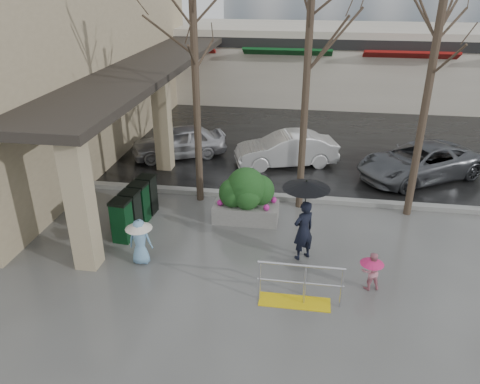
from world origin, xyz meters
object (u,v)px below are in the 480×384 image
(child_blue, at_px, (140,238))
(car_b, at_px, (286,149))
(tree_west, at_px, (194,37))
(car_c, at_px, (419,162))
(news_boxes, at_px, (135,207))
(car_a, at_px, (179,142))
(tree_mideast, at_px, (435,50))
(woman, at_px, (305,213))
(child_pink, at_px, (371,268))
(handrail, at_px, (298,289))
(planter, at_px, (247,196))
(tree_midwest, at_px, (309,33))

(child_blue, xyz_separation_m, car_b, (3.18, 7.22, -0.09))
(tree_west, bearing_deg, car_c, 21.57)
(news_boxes, relative_size, car_a, 0.60)
(car_b, height_order, car_c, same)
(tree_mideast, bearing_deg, woman, -136.52)
(car_c, bearing_deg, child_pink, -50.34)
(tree_mideast, relative_size, child_blue, 5.34)
(car_a, bearing_deg, handrail, 5.97)
(planter, bearing_deg, woman, -46.70)
(child_pink, bearing_deg, car_c, -123.45)
(handrail, height_order, tree_midwest, tree_midwest)
(handrail, height_order, tree_west, tree_west)
(tree_mideast, xyz_separation_m, car_a, (-8.22, 3.66, -4.23))
(child_pink, bearing_deg, woman, -48.22)
(handrail, relative_size, tree_midwest, 0.27)
(child_pink, distance_m, car_b, 7.83)
(tree_west, xyz_separation_m, tree_mideast, (6.50, 0.00, -0.22))
(tree_midwest, height_order, tree_mideast, tree_midwest)
(tree_midwest, distance_m, car_c, 6.80)
(child_blue, distance_m, car_a, 7.52)
(tree_west, xyz_separation_m, woman, (3.39, -2.95, -3.77))
(woman, bearing_deg, car_b, -121.05)
(planter, xyz_separation_m, car_c, (5.62, 4.01, -0.16))
(tree_midwest, bearing_deg, woman, -86.24)
(news_boxes, distance_m, car_b, 6.72)
(child_blue, xyz_separation_m, car_c, (7.93, 6.67, -0.09))
(tree_midwest, xyz_separation_m, woman, (0.19, -2.95, -3.92))
(child_blue, relative_size, car_c, 0.27)
(woman, xyz_separation_m, child_pink, (1.61, -1.05, -0.77))
(child_pink, xyz_separation_m, planter, (-3.32, 2.87, 0.24))
(tree_west, bearing_deg, handrail, -55.01)
(woman, height_order, child_pink, woman)
(child_pink, bearing_deg, news_boxes, -32.44)
(news_boxes, bearing_deg, planter, 20.26)
(tree_midwest, bearing_deg, car_c, 35.15)
(handrail, distance_m, tree_west, 7.52)
(child_pink, relative_size, car_c, 0.21)
(child_pink, height_order, child_blue, child_blue)
(woman, xyz_separation_m, car_b, (-0.85, 6.38, -0.69))
(tree_west, height_order, child_blue, tree_west)
(woman, xyz_separation_m, car_a, (-5.11, 6.60, -0.69))
(tree_west, bearing_deg, tree_mideast, 0.00)
(woman, bearing_deg, tree_west, -79.58)
(handrail, height_order, car_b, car_b)
(child_blue, bearing_deg, tree_mideast, -155.29)
(handrail, height_order, child_blue, child_blue)
(child_pink, relative_size, planter, 0.50)
(tree_mideast, bearing_deg, news_boxes, -166.00)
(woman, distance_m, car_b, 6.47)
(tree_midwest, height_order, news_boxes, tree_midwest)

